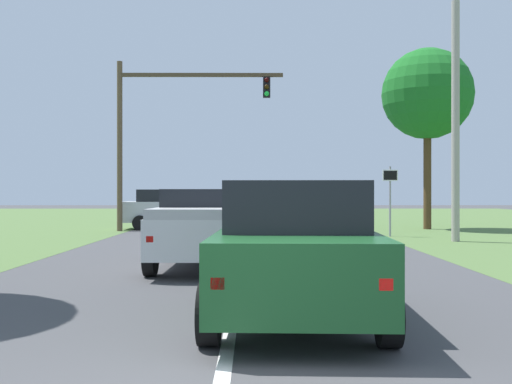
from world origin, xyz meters
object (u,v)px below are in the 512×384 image
at_px(pickup_truck_lead, 204,227).
at_px(traffic_light, 163,119).
at_px(keep_moving_sign, 390,192).
at_px(utility_pole_right, 456,121).
at_px(crossing_suv_far, 174,208).
at_px(red_suv_near, 295,247).
at_px(oak_tree_right, 427,94).

distance_m(pickup_truck_lead, traffic_light, 13.74).
relative_size(keep_moving_sign, utility_pole_right, 0.32).
xyz_separation_m(keep_moving_sign, crossing_suv_far, (-9.06, 4.69, -0.77)).
distance_m(red_suv_near, oak_tree_right, 21.74).
height_order(red_suv_near, utility_pole_right, utility_pole_right).
distance_m(red_suv_near, utility_pole_right, 14.71).
distance_m(traffic_light, keep_moving_sign, 10.42).
distance_m(traffic_light, utility_pole_right, 12.48).
relative_size(keep_moving_sign, oak_tree_right, 0.33).
xyz_separation_m(traffic_light, utility_pole_right, (11.12, -5.62, -0.74)).
bearing_deg(keep_moving_sign, utility_pole_right, -53.51).
relative_size(traffic_light, oak_tree_right, 0.89).
bearing_deg(keep_moving_sign, traffic_light, 160.88).
bearing_deg(traffic_light, keep_moving_sign, -19.12).
bearing_deg(utility_pole_right, keep_moving_sign, 126.49).
bearing_deg(oak_tree_right, red_suv_near, -111.00).
bearing_deg(red_suv_near, traffic_light, 103.97).
height_order(keep_moving_sign, utility_pole_right, utility_pole_right).
bearing_deg(pickup_truck_lead, oak_tree_right, 56.66).
bearing_deg(traffic_light, utility_pole_right, -26.82).
xyz_separation_m(red_suv_near, pickup_truck_lead, (-1.72, 5.58, -0.05)).
height_order(pickup_truck_lead, crossing_suv_far, crossing_suv_far).
relative_size(oak_tree_right, crossing_suv_far, 1.74).
distance_m(pickup_truck_lead, oak_tree_right, 17.70).
xyz_separation_m(pickup_truck_lead, oak_tree_right, (9.28, 14.10, 5.34)).
distance_m(keep_moving_sign, oak_tree_right, 6.98).
xyz_separation_m(pickup_truck_lead, utility_pole_right, (8.26, 7.19, 3.29)).
height_order(pickup_truck_lead, keep_moving_sign, keep_moving_sign).
bearing_deg(utility_pole_right, pickup_truck_lead, -138.96).
bearing_deg(pickup_truck_lead, crossing_suv_far, 100.16).
height_order(oak_tree_right, crossing_suv_far, oak_tree_right).
xyz_separation_m(oak_tree_right, utility_pole_right, (-1.01, -6.91, -2.05)).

